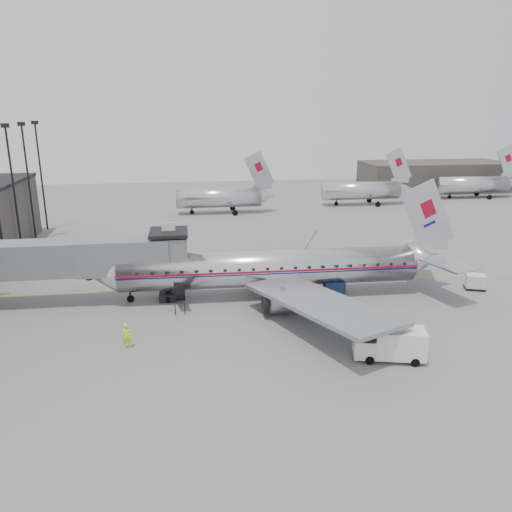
{
  "coord_description": "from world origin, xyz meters",
  "views": [
    {
      "loc": [
        -7.27,
        -40.17,
        16.91
      ],
      "look_at": [
        -0.86,
        5.51,
        3.2
      ],
      "focal_mm": 35.0,
      "sensor_mm": 36.0,
      "label": 1
    }
  ],
  "objects_px": {
    "ramp_worker": "(127,336)",
    "baggage_cart_white": "(475,282)",
    "service_van": "(390,344)",
    "airliner": "(276,268)",
    "baggage_cart_navy": "(334,288)"
  },
  "relations": [
    {
      "from": "airliner",
      "to": "ramp_worker",
      "type": "xyz_separation_m",
      "value": [
        -12.68,
        -8.99,
        -1.76
      ]
    },
    {
      "from": "baggage_cart_white",
      "to": "ramp_worker",
      "type": "xyz_separation_m",
      "value": [
        -32.12,
        -8.0,
        0.17
      ]
    },
    {
      "from": "ramp_worker",
      "to": "baggage_cart_white",
      "type": "bearing_deg",
      "value": 12.16
    },
    {
      "from": "service_van",
      "to": "baggage_cart_navy",
      "type": "bearing_deg",
      "value": 105.22
    },
    {
      "from": "baggage_cart_navy",
      "to": "ramp_worker",
      "type": "relative_size",
      "value": 1.04
    },
    {
      "from": "airliner",
      "to": "service_van",
      "type": "distance_m",
      "value": 14.54
    },
    {
      "from": "airliner",
      "to": "service_van",
      "type": "xyz_separation_m",
      "value": [
        5.69,
        -13.3,
        -1.51
      ]
    },
    {
      "from": "airliner",
      "to": "baggage_cart_white",
      "type": "bearing_deg",
      "value": -1.91
    },
    {
      "from": "service_van",
      "to": "baggage_cart_navy",
      "type": "relative_size",
      "value": 2.62
    },
    {
      "from": "service_van",
      "to": "baggage_cart_navy",
      "type": "distance_m",
      "value": 12.32
    },
    {
      "from": "airliner",
      "to": "ramp_worker",
      "type": "height_order",
      "value": "airliner"
    },
    {
      "from": "airliner",
      "to": "baggage_cart_navy",
      "type": "relative_size",
      "value": 17.33
    },
    {
      "from": "service_van",
      "to": "baggage_cart_white",
      "type": "bearing_deg",
      "value": 55.33
    },
    {
      "from": "airliner",
      "to": "service_van",
      "type": "height_order",
      "value": "airliner"
    },
    {
      "from": "service_van",
      "to": "baggage_cart_white",
      "type": "distance_m",
      "value": 18.46
    }
  ]
}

